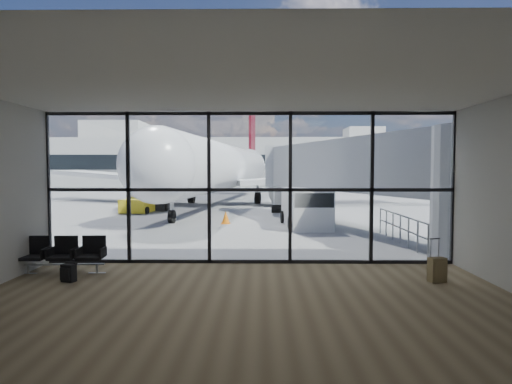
{
  "coord_description": "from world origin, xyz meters",
  "views": [
    {
      "loc": [
        0.35,
        -12.62,
        2.8
      ],
      "look_at": [
        0.15,
        3.0,
        1.98
      ],
      "focal_mm": 30.0,
      "sensor_mm": 36.0,
      "label": 1
    }
  ],
  "objects_px": {
    "seating_row": "(64,253)",
    "suitcase": "(437,270)",
    "service_van": "(306,207)",
    "mobile_stairs": "(141,203)",
    "backpack": "(68,273)",
    "belt_loader": "(160,201)",
    "airliner": "(226,168)"
  },
  "relations": [
    {
      "from": "suitcase",
      "to": "mobile_stairs",
      "type": "xyz_separation_m",
      "value": [
        -12.28,
        17.47,
        0.27
      ]
    },
    {
      "from": "seating_row",
      "to": "mobile_stairs",
      "type": "height_order",
      "value": "mobile_stairs"
    },
    {
      "from": "suitcase",
      "to": "seating_row",
      "type": "bearing_deg",
      "value": 161.58
    },
    {
      "from": "belt_loader",
      "to": "mobile_stairs",
      "type": "xyz_separation_m",
      "value": [
        -0.8,
        -1.71,
        0.01
      ]
    },
    {
      "from": "service_van",
      "to": "mobile_stairs",
      "type": "bearing_deg",
      "value": 140.29
    },
    {
      "from": "seating_row",
      "to": "airliner",
      "type": "xyz_separation_m",
      "value": [
        2.35,
        24.99,
        2.4
      ]
    },
    {
      "from": "suitcase",
      "to": "belt_loader",
      "type": "height_order",
      "value": "belt_loader"
    },
    {
      "from": "suitcase",
      "to": "airliner",
      "type": "bearing_deg",
      "value": 92.82
    },
    {
      "from": "suitcase",
      "to": "airliner",
      "type": "height_order",
      "value": "airliner"
    },
    {
      "from": "airliner",
      "to": "mobile_stairs",
      "type": "distance_m",
      "value": 10.04
    },
    {
      "from": "seating_row",
      "to": "airliner",
      "type": "distance_m",
      "value": 25.22
    },
    {
      "from": "airliner",
      "to": "belt_loader",
      "type": "height_order",
      "value": "airliner"
    },
    {
      "from": "backpack",
      "to": "belt_loader",
      "type": "xyz_separation_m",
      "value": [
        -2.33,
        19.25,
        0.34
      ]
    },
    {
      "from": "seating_row",
      "to": "suitcase",
      "type": "xyz_separation_m",
      "value": [
        9.71,
        -0.92,
        -0.22
      ]
    },
    {
      "from": "seating_row",
      "to": "backpack",
      "type": "xyz_separation_m",
      "value": [
        0.56,
        -0.99,
        -0.31
      ]
    },
    {
      "from": "airliner",
      "to": "suitcase",
      "type": "bearing_deg",
      "value": -67.56
    },
    {
      "from": "belt_loader",
      "to": "backpack",
      "type": "bearing_deg",
      "value": -83.3
    },
    {
      "from": "service_van",
      "to": "mobile_stairs",
      "type": "relative_size",
      "value": 1.18
    },
    {
      "from": "seating_row",
      "to": "backpack",
      "type": "height_order",
      "value": "seating_row"
    },
    {
      "from": "suitcase",
      "to": "service_van",
      "type": "height_order",
      "value": "service_van"
    },
    {
      "from": "airliner",
      "to": "mobile_stairs",
      "type": "height_order",
      "value": "airliner"
    },
    {
      "from": "suitcase",
      "to": "mobile_stairs",
      "type": "relative_size",
      "value": 0.29
    },
    {
      "from": "backpack",
      "to": "suitcase",
      "type": "height_order",
      "value": "suitcase"
    },
    {
      "from": "backpack",
      "to": "service_van",
      "type": "height_order",
      "value": "service_van"
    },
    {
      "from": "suitcase",
      "to": "mobile_stairs",
      "type": "distance_m",
      "value": 21.36
    },
    {
      "from": "seating_row",
      "to": "backpack",
      "type": "relative_size",
      "value": 4.53
    },
    {
      "from": "suitcase",
      "to": "service_van",
      "type": "xyz_separation_m",
      "value": [
        -2.17,
        10.33,
        0.63
      ]
    },
    {
      "from": "service_van",
      "to": "belt_loader",
      "type": "relative_size",
      "value": 1.17
    },
    {
      "from": "belt_loader",
      "to": "mobile_stairs",
      "type": "height_order",
      "value": "mobile_stairs"
    },
    {
      "from": "seating_row",
      "to": "service_van",
      "type": "relative_size",
      "value": 0.51
    },
    {
      "from": "backpack",
      "to": "mobile_stairs",
      "type": "xyz_separation_m",
      "value": [
        -3.13,
        17.55,
        0.36
      ]
    },
    {
      "from": "seating_row",
      "to": "suitcase",
      "type": "bearing_deg",
      "value": -8.23
    }
  ]
}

